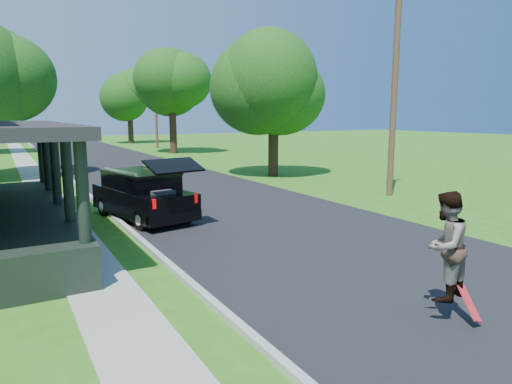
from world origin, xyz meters
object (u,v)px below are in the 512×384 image
tree_right_near (273,86)px  utility_pole_near (395,84)px  skateboarder (445,246)px  black_suv (143,195)px

tree_right_near → utility_pole_near: 7.87m
skateboarder → tree_right_near: (7.01, 16.80, 3.60)m
tree_right_near → black_suv: bearing=-142.4°
skateboarder → utility_pole_near: utility_pole_near is taller
black_suv → utility_pole_near: 10.89m
utility_pole_near → skateboarder: bearing=-146.2°
black_suv → utility_pole_near: (10.20, -0.70, 3.75)m
skateboarder → tree_right_near: bearing=-127.6°
tree_right_near → utility_pole_near: (0.99, -7.80, -0.31)m
skateboarder → utility_pole_near: (8.00, 9.00, 3.29)m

